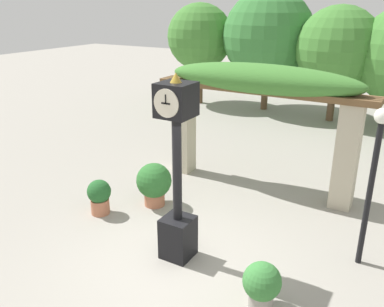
% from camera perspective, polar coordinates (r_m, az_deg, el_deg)
% --- Properties ---
extents(ground_plane, '(60.00, 60.00, 0.00)m').
position_cam_1_polar(ground_plane, '(7.58, -2.18, -14.86)').
color(ground_plane, gray).
extents(pedestal_clock, '(0.55, 0.60, 3.36)m').
position_cam_1_polar(pedestal_clock, '(6.97, -2.09, -3.40)').
color(pedestal_clock, black).
rests_on(pedestal_clock, ground).
extents(pergola, '(5.26, 1.08, 3.07)m').
position_cam_1_polar(pergola, '(9.70, 9.51, 8.23)').
color(pergola, '#BCB299').
rests_on(pergola, ground).
extents(potted_plant_near_left, '(0.52, 0.52, 0.79)m').
position_cam_1_polar(potted_plant_near_left, '(9.12, -12.87, -5.79)').
color(potted_plant_near_left, '#B26B4C').
rests_on(potted_plant_near_left, ground).
extents(potted_plant_near_right, '(0.80, 0.80, 1.01)m').
position_cam_1_polar(potted_plant_near_right, '(9.25, -5.35, -4.09)').
color(potted_plant_near_right, '#B26B4C').
rests_on(potted_plant_near_right, ground).
extents(potted_plant_far_left, '(0.59, 0.59, 0.77)m').
position_cam_1_polar(potted_plant_far_left, '(6.47, 9.77, -17.61)').
color(potted_plant_far_left, gray).
rests_on(potted_plant_far_left, ground).
extents(lamp_post, '(0.26, 0.26, 2.84)m').
position_cam_1_polar(lamp_post, '(7.30, 24.19, -1.64)').
color(lamp_post, black).
rests_on(lamp_post, ground).
extents(tree_line, '(14.95, 4.32, 5.00)m').
position_cam_1_polar(tree_line, '(16.51, 23.97, 13.42)').
color(tree_line, brown).
rests_on(tree_line, ground).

